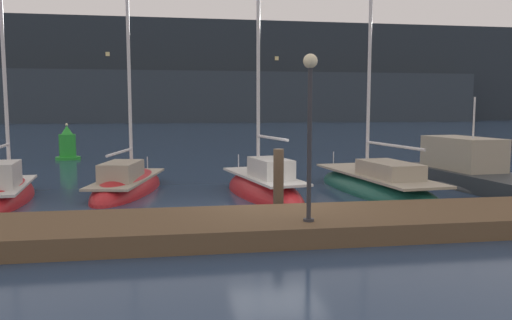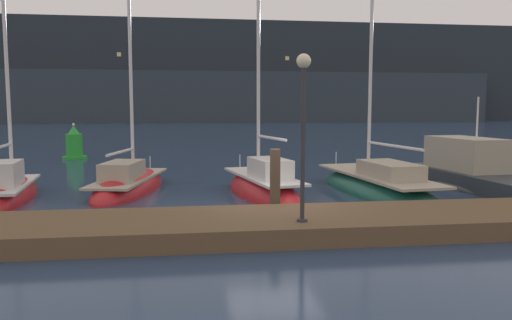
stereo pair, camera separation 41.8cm
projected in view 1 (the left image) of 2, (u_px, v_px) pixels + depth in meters
The scene contains 11 objects.
ground_plane at pixel (277, 217), 13.72m from camera, with size 400.00×400.00×0.00m, color navy.
dock at pixel (293, 224), 11.86m from camera, with size 42.55×2.80×0.45m, color brown.
mooring_pile_2 at pixel (278, 184), 13.40m from camera, with size 0.28×0.28×1.89m, color #4C3D2D.
sailboat_berth_3 at pixel (8, 196), 16.11m from camera, with size 2.03×5.42×7.97m.
sailboat_berth_4 at pixel (128, 189), 17.80m from camera, with size 2.94×6.50×8.83m.
sailboat_berth_5 at pixel (263, 192), 16.87m from camera, with size 2.69×5.95×9.27m.
sailboat_berth_6 at pixel (376, 189), 17.56m from camera, with size 2.90×7.97×12.13m.
motorboat_berth_7 at pixel (471, 178), 18.97m from camera, with size 3.01×7.55×3.86m.
channel_buoy at pixel (67, 146), 28.67m from camera, with size 1.39×1.39×2.09m.
dock_lamppost at pixel (310, 109), 10.92m from camera, with size 0.32×0.32×3.70m.
hillside_backdrop at pixel (178, 76), 107.91m from camera, with size 240.00×23.00×20.98m.
Camera 1 is at (-2.74, -13.21, 2.99)m, focal length 35.00 mm.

